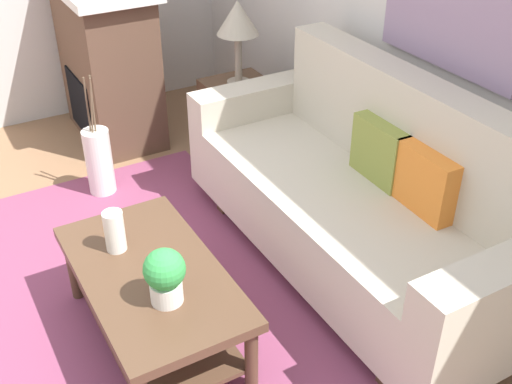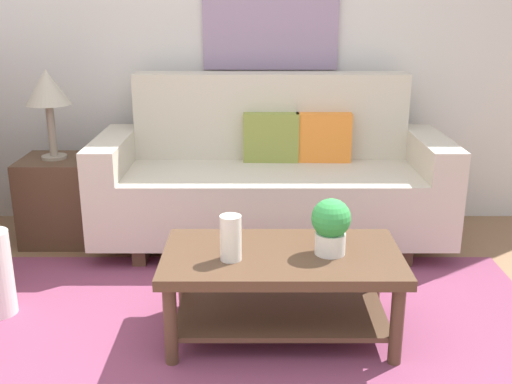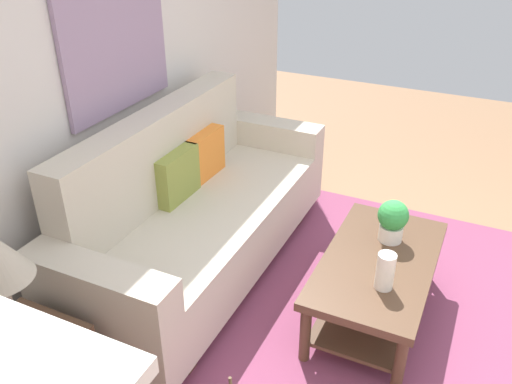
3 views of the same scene
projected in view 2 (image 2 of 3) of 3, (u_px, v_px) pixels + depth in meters
wall_back at (251, 28)px, 4.16m from camera, size 5.17×0.10×2.70m
area_rug at (248, 333)px, 2.93m from camera, size 3.00×1.79×0.01m
couch at (272, 179)px, 3.93m from camera, size 2.20×0.84×1.08m
throw_pillow_olive at (272, 137)px, 3.98m from camera, size 0.36×0.13×0.32m
throw_pillow_orange at (324, 137)px, 3.98m from camera, size 0.36×0.13×0.32m
coffee_table at (283, 275)px, 2.84m from camera, size 1.10×0.60×0.43m
tabletop_vase at (232, 238)px, 2.70m from camera, size 0.10×0.10×0.21m
potted_plant_tabletop at (332, 225)px, 2.75m from camera, size 0.18×0.18×0.26m
side_table at (60, 199)px, 4.01m from camera, size 0.44×0.44×0.56m
table_lamp at (49, 91)px, 3.80m from camera, size 0.28×0.28×0.57m
framed_painting at (272, 1)px, 4.04m from camera, size 0.91×0.03×0.89m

